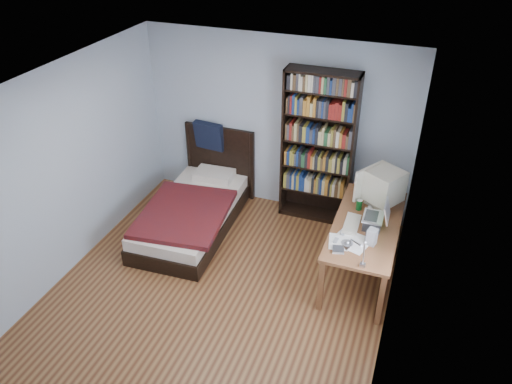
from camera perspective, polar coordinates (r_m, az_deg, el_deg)
room at (r=5.24m, az=-4.54°, el=-1.30°), size 4.20×4.24×2.50m
desk at (r=6.53m, az=12.92°, el=-3.46°), size 0.75×1.69×0.73m
crt_monitor at (r=6.19m, az=14.18°, el=0.73°), size 0.60×0.54×0.49m
laptop at (r=5.86m, az=13.37°, el=-3.14°), size 0.30×0.30×0.37m
desk_lamp at (r=4.80m, az=10.66°, el=-6.35°), size 0.22×0.48×0.57m
keyboard at (r=5.89m, az=10.87°, el=-3.63°), size 0.18×0.43×0.04m
speaker at (r=5.60m, az=13.11°, el=-5.02°), size 0.12×0.12×0.20m
soda_can at (r=6.16m, az=11.70°, el=-1.44°), size 0.07×0.07×0.13m
mouse at (r=6.22m, az=12.92°, el=-1.75°), size 0.06×0.11×0.04m
phone_silver at (r=5.74m, az=9.84°, el=-4.65°), size 0.06×0.10×0.02m
phone_grey at (r=5.62m, az=9.11°, el=-5.48°), size 0.05×0.09×0.02m
external_drive at (r=5.49m, az=9.37°, el=-6.52°), size 0.15×0.15×0.03m
bookshelf at (r=6.76m, az=7.10°, el=4.97°), size 0.97×0.30×2.15m
bed at (r=6.97m, az=-7.06°, el=-1.97°), size 1.23×2.13×1.16m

